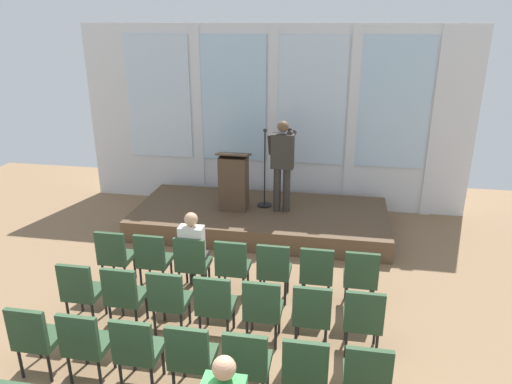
{
  "coord_description": "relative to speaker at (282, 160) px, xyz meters",
  "views": [
    {
      "loc": [
        1.41,
        -3.78,
        3.9
      ],
      "look_at": [
        0.12,
        3.46,
        1.2
      ],
      "focal_mm": 33.35,
      "sensor_mm": 36.0,
      "label": 1
    }
  ],
  "objects": [
    {
      "name": "chair_r0_c4",
      "position": [
        0.21,
        -2.5,
        -0.89
      ],
      "size": [
        0.46,
        0.44,
        0.94
      ],
      "color": "black",
      "rests_on": "ground"
    },
    {
      "name": "chair_r0_c6",
      "position": [
        1.42,
        -2.5,
        -0.89
      ],
      "size": [
        0.46,
        0.44,
        0.94
      ],
      "color": "black",
      "rests_on": "ground"
    },
    {
      "name": "chair_r1_c5",
      "position": [
        0.81,
        -3.49,
        -0.89
      ],
      "size": [
        0.46,
        0.44,
        0.94
      ],
      "color": "black",
      "rests_on": "ground"
    },
    {
      "name": "chair_r0_c1",
      "position": [
        -1.62,
        -2.5,
        -0.89
      ],
      "size": [
        0.46,
        0.44,
        0.94
      ],
      "color": "black",
      "rests_on": "ground"
    },
    {
      "name": "chair_r1_c0",
      "position": [
        -2.23,
        -3.49,
        -0.89
      ],
      "size": [
        0.46,
        0.44,
        0.94
      ],
      "color": "black",
      "rests_on": "ground"
    },
    {
      "name": "chair_r2_c5",
      "position": [
        0.81,
        -4.49,
        -0.89
      ],
      "size": [
        0.46,
        0.44,
        0.94
      ],
      "color": "black",
      "rests_on": "ground"
    },
    {
      "name": "chair_r2_c3",
      "position": [
        -0.4,
        -4.49,
        -0.89
      ],
      "size": [
        0.46,
        0.44,
        0.94
      ],
      "color": "black",
      "rests_on": "ground"
    },
    {
      "name": "stage_platform",
      "position": [
        -0.4,
        -0.02,
        -1.22
      ],
      "size": [
        4.86,
        2.15,
        0.4
      ],
      "primitive_type": "cube",
      "color": "brown",
      "rests_on": "ground"
    },
    {
      "name": "chair_r0_c3",
      "position": [
        -0.4,
        -2.5,
        -0.89
      ],
      "size": [
        0.46,
        0.44,
        0.94
      ],
      "color": "black",
      "rests_on": "ground"
    },
    {
      "name": "chair_r1_c2",
      "position": [
        -1.01,
        -3.49,
        -0.89
      ],
      "size": [
        0.46,
        0.44,
        0.94
      ],
      "color": "black",
      "rests_on": "ground"
    },
    {
      "name": "speaker",
      "position": [
        0.0,
        0.0,
        0.0
      ],
      "size": [
        0.51,
        0.69,
        1.75
      ],
      "color": "#332D28",
      "rests_on": "stage_platform"
    },
    {
      "name": "chair_r1_c6",
      "position": [
        1.42,
        -3.49,
        -0.89
      ],
      "size": [
        0.46,
        0.44,
        0.94
      ],
      "color": "black",
      "rests_on": "ground"
    },
    {
      "name": "audience_r0_c2",
      "position": [
        -1.01,
        -2.41,
        -0.71
      ],
      "size": [
        0.36,
        0.39,
        1.28
      ],
      "color": "#2D2D33",
      "rests_on": "ground"
    },
    {
      "name": "chair_r0_c2",
      "position": [
        -1.01,
        -2.5,
        -0.89
      ],
      "size": [
        0.46,
        0.44,
        0.94
      ],
      "color": "black",
      "rests_on": "ground"
    },
    {
      "name": "chair_r0_c0",
      "position": [
        -2.23,
        -2.5,
        -0.89
      ],
      "size": [
        0.46,
        0.44,
        0.94
      ],
      "color": "black",
      "rests_on": "ground"
    },
    {
      "name": "chair_r2_c6",
      "position": [
        1.42,
        -4.49,
        -0.89
      ],
      "size": [
        0.46,
        0.44,
        0.94
      ],
      "color": "black",
      "rests_on": "ground"
    },
    {
      "name": "lectern",
      "position": [
        -0.92,
        -0.05,
        -0.47
      ],
      "size": [
        0.6,
        0.48,
        1.16
      ],
      "color": "#4C3828",
      "rests_on": "stage_platform"
    },
    {
      "name": "chair_r2_c1",
      "position": [
        -1.62,
        -4.49,
        -0.89
      ],
      "size": [
        0.46,
        0.44,
        0.94
      ],
      "color": "black",
      "rests_on": "ground"
    },
    {
      "name": "chair_r0_c5",
      "position": [
        0.81,
        -2.5,
        -0.89
      ],
      "size": [
        0.46,
        0.44,
        0.94
      ],
      "color": "black",
      "rests_on": "ground"
    },
    {
      "name": "chair_r1_c3",
      "position": [
        -0.4,
        -3.49,
        -0.89
      ],
      "size": [
        0.46,
        0.44,
        0.94
      ],
      "color": "black",
      "rests_on": "ground"
    },
    {
      "name": "rear_partition",
      "position": [
        -0.35,
        1.35,
        0.54
      ],
      "size": [
        8.15,
        0.14,
        3.81
      ],
      "color": "silver",
      "rests_on": "ground"
    },
    {
      "name": "mic_stand",
      "position": [
        -0.36,
        0.19,
        -0.68
      ],
      "size": [
        0.28,
        0.28,
        1.55
      ],
      "color": "black",
      "rests_on": "stage_platform"
    },
    {
      "name": "chair_r2_c2",
      "position": [
        -1.01,
        -4.49,
        -0.89
      ],
      "size": [
        0.46,
        0.44,
        0.94
      ],
      "color": "black",
      "rests_on": "ground"
    },
    {
      "name": "chair_r1_c4",
      "position": [
        0.21,
        -3.49,
        -0.89
      ],
      "size": [
        0.46,
        0.44,
        0.94
      ],
      "color": "black",
      "rests_on": "ground"
    },
    {
      "name": "chair_r2_c4",
      "position": [
        0.21,
        -4.49,
        -0.89
      ],
      "size": [
        0.46,
        0.44,
        0.94
      ],
      "color": "black",
      "rests_on": "ground"
    },
    {
      "name": "chair_r2_c0",
      "position": [
        -2.23,
        -4.49,
        -0.89
      ],
      "size": [
        0.46,
        0.44,
        0.94
      ],
      "color": "black",
      "rests_on": "ground"
    },
    {
      "name": "chair_r1_c1",
      "position": [
        -1.62,
        -3.49,
        -0.89
      ],
      "size": [
        0.46,
        0.44,
        0.94
      ],
      "color": "black",
      "rests_on": "ground"
    }
  ]
}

